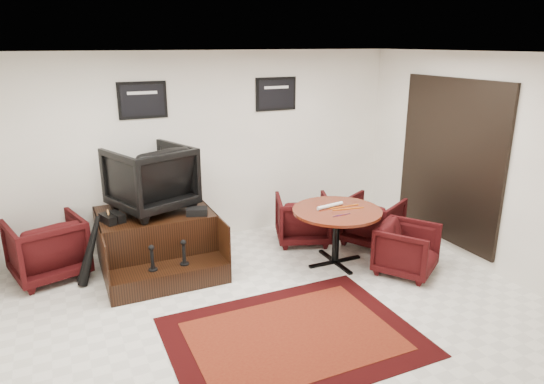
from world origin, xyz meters
The scene contains 16 objects.
ground centered at (0.00, 0.00, 0.00)m, with size 6.00×6.00×0.00m, color white.
room_shell centered at (0.41, 0.12, 1.79)m, with size 6.02×5.02×2.81m.
area_rug centered at (-0.06, -0.46, 0.01)m, with size 2.49×1.87×0.01m.
shine_podium centered at (-0.97, 1.77, 0.35)m, with size 1.46×1.51×0.75m.
shine_chair centered at (-0.97, 1.92, 1.24)m, with size 0.94×0.88×0.96m, color black.
shoes_pair centered at (-1.52, 1.68, 0.81)m, with size 0.31×0.35×0.11m.
polish_kit centered at (-0.48, 1.50, 0.80)m, with size 0.27×0.18×0.09m, color black.
umbrella_black centered at (-1.82, 1.59, 0.46)m, with size 0.35×0.13×0.93m, color black, non-canonical shape.
umbrella_hooked centered at (-1.83, 1.71, 0.44)m, with size 0.33×0.12×0.88m, color black, non-canonical shape.
armchair_side centered at (-2.31, 2.06, 0.44)m, with size 0.85×0.79×0.87m, color black.
meeting_table centered at (1.25, 0.87, 0.68)m, with size 1.19×1.19×0.78m.
table_chair_back centered at (1.20, 1.74, 0.39)m, with size 0.77×0.72×0.79m, color black.
table_chair_window centered at (2.11, 1.23, 0.39)m, with size 0.76×0.71×0.78m, color black.
table_chair_corner centered at (1.95, 0.24, 0.36)m, with size 0.71×0.66×0.73m, color black.
paper_roll centered at (1.21, 0.98, 0.80)m, with size 0.05×0.05×0.42m, color silver.
table_clutter centered at (1.36, 0.84, 0.78)m, with size 0.57×0.30×0.01m.
Camera 1 is at (-2.05, -4.31, 2.91)m, focal length 32.00 mm.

